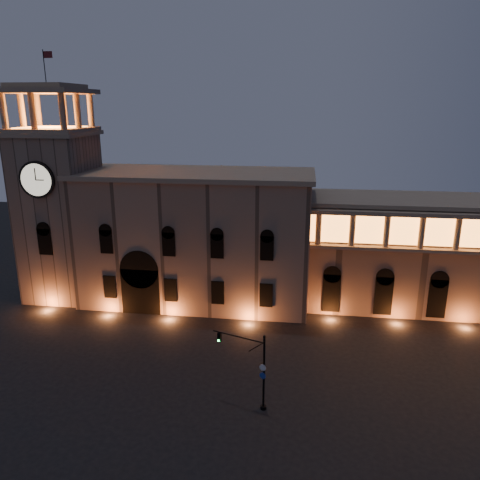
{
  "coord_description": "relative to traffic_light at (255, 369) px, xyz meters",
  "views": [
    {
      "loc": [
        12.13,
        -36.86,
        25.86
      ],
      "look_at": [
        4.78,
        16.0,
        10.38
      ],
      "focal_mm": 35.0,
      "sensor_mm": 36.0,
      "label": 1
    }
  ],
  "objects": [
    {
      "name": "ground",
      "position": [
        -8.44,
        1.1,
        -3.78
      ],
      "size": [
        160.0,
        160.0,
        0.0
      ],
      "primitive_type": "plane",
      "color": "black",
      "rests_on": "ground"
    },
    {
      "name": "colonnade_wing",
      "position": [
        23.56,
        25.02,
        3.55
      ],
      "size": [
        40.6,
        11.5,
        14.5
      ],
      "color": "#816652",
      "rests_on": "ground"
    },
    {
      "name": "traffic_light",
      "position": [
        0.0,
        0.0,
        0.0
      ],
      "size": [
        4.99,
        1.97,
        7.2
      ],
      "rotation": [
        0.0,
        0.0,
        -0.34
      ],
      "color": "black",
      "rests_on": "ground"
    },
    {
      "name": "government_building",
      "position": [
        -10.51,
        23.03,
        4.99
      ],
      "size": [
        30.8,
        12.8,
        17.6
      ],
      "color": "#866B57",
      "rests_on": "ground"
    },
    {
      "name": "clock_tower",
      "position": [
        -28.94,
        22.08,
        8.72
      ],
      "size": [
        9.8,
        9.8,
        32.4
      ],
      "color": "#866B57",
      "rests_on": "ground"
    }
  ]
}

